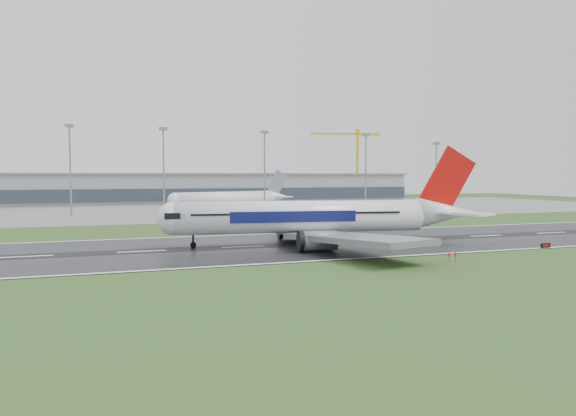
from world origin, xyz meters
name	(u,v)px	position (x,y,z in m)	size (l,w,h in m)	color
ground	(334,243)	(0.00, 0.00, 0.00)	(520.00, 520.00, 0.00)	#28481A
runway	(334,243)	(0.00, 0.00, 0.05)	(400.00, 45.00, 0.10)	black
apron	(214,209)	(0.00, 125.00, 0.04)	(400.00, 130.00, 0.08)	slate
terminal	(191,189)	(0.00, 185.00, 7.50)	(240.00, 36.00, 15.00)	gray
main_airliner	(324,197)	(-3.38, -2.25, 10.08)	(67.59, 64.37, 19.96)	white
parked_airliner	(229,191)	(2.61, 107.23, 8.26)	(55.82, 51.97, 16.36)	white
tower_crane	(357,164)	(106.77, 200.00, 21.65)	(43.78, 2.39, 43.30)	gold
runway_sign	(545,246)	(36.22, -22.00, 0.52)	(2.30, 0.26, 1.04)	black
floodmast_1	(70,172)	(-56.29, 100.00, 15.69)	(0.64, 0.64, 31.38)	gray
floodmast_2	(164,173)	(-23.98, 100.00, 15.61)	(0.64, 0.64, 31.22)	gray
floodmast_3	(265,173)	(15.27, 100.00, 15.49)	(0.64, 0.64, 30.99)	gray
floodmast_4	(366,173)	(60.05, 100.00, 15.55)	(0.64, 0.64, 31.11)	gray
floodmast_5	(436,176)	(95.11, 100.00, 14.07)	(0.64, 0.64, 28.14)	gray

